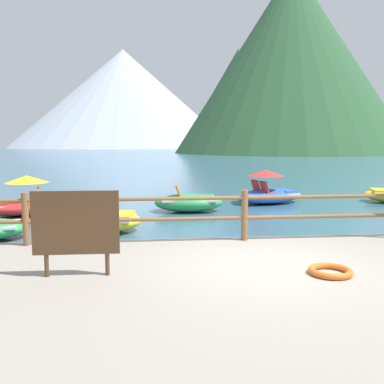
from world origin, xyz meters
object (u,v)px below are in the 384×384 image
object	(u,v)px
pedal_boat_3	(268,192)
pedal_boat_5	(189,202)
life_ring	(330,271)
sign_board	(76,224)
pedal_boat_4	(24,202)
pedal_boat_0	(101,220)

from	to	relation	value
pedal_boat_3	pedal_boat_5	size ratio (longest dim) A/B	1.29
life_ring	pedal_boat_3	size ratio (longest dim) A/B	0.21
sign_board	pedal_boat_4	size ratio (longest dim) A/B	0.43
sign_board	life_ring	bearing A→B (deg)	-4.52
pedal_boat_3	pedal_boat_4	world-z (taller)	pedal_boat_3
sign_board	life_ring	distance (m)	3.60
sign_board	life_ring	xyz separation A→B (m)	(3.52, -0.28, -0.68)
sign_board	pedal_boat_3	xyz separation A→B (m)	(5.28, 8.98, -0.73)
pedal_boat_4	sign_board	bearing A→B (deg)	-68.80
pedal_boat_0	pedal_boat_3	distance (m)	6.94
sign_board	pedal_boat_0	bearing A→B (deg)	92.79
life_ring	pedal_boat_5	bearing A→B (deg)	99.37
sign_board	pedal_boat_0	distance (m)	4.84
life_ring	pedal_boat_4	distance (m)	9.92
sign_board	pedal_boat_4	distance (m)	7.90
pedal_boat_3	pedal_boat_5	xyz separation A→B (m)	(-3.04, -1.52, -0.09)
pedal_boat_4	life_ring	bearing A→B (deg)	-50.09
life_ring	pedal_boat_3	world-z (taller)	pedal_boat_3
pedal_boat_3	pedal_boat_4	bearing A→B (deg)	-168.49
pedal_boat_4	pedal_boat_5	bearing A→B (deg)	1.46
sign_board	pedal_boat_3	distance (m)	10.44
life_ring	pedal_boat_4	size ratio (longest dim) A/B	0.22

